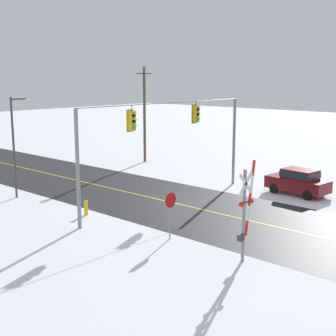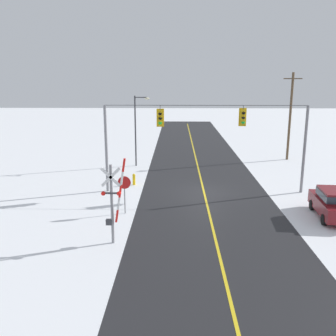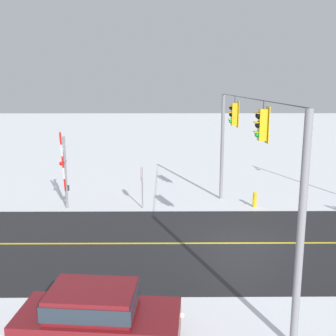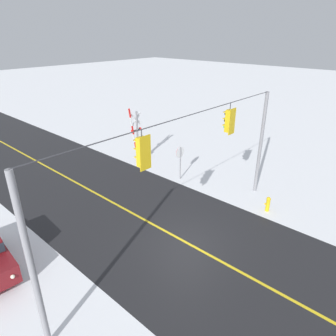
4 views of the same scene
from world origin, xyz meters
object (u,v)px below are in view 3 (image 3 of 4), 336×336
parked_car_maroon (97,317)px  railroad_crossing (65,169)px  fire_hydrant (255,199)px  stop_sign (142,178)px

parked_car_maroon → railroad_crossing: bearing=-163.1°
parked_car_maroon → fire_hydrant: size_ratio=4.90×
fire_hydrant → railroad_crossing: bearing=-89.0°
parked_car_maroon → stop_sign: bearing=177.8°
stop_sign → fire_hydrant: stop_sign is taller
stop_sign → parked_car_maroon: stop_sign is taller
stop_sign → parked_car_maroon: bearing=-2.2°
railroad_crossing → fire_hydrant: (-0.17, 10.48, -1.78)m
railroad_crossing → parked_car_maroon: 12.87m
parked_car_maroon → fire_hydrant: 14.15m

